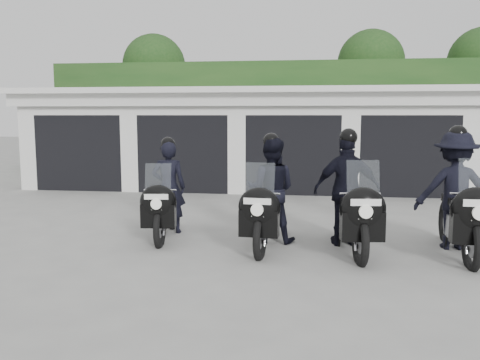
# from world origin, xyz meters

# --- Properties ---
(ground) EXTENTS (80.00, 80.00, 0.00)m
(ground) POSITION_xyz_m (0.00, 0.00, 0.00)
(ground) COLOR #969691
(ground) RESTS_ON ground
(garage_block) EXTENTS (16.40, 6.80, 2.96)m
(garage_block) POSITION_xyz_m (-0.00, 8.06, 1.42)
(garage_block) COLOR silver
(garage_block) RESTS_ON ground
(background_vegetation) EXTENTS (20.00, 3.90, 5.80)m
(background_vegetation) POSITION_xyz_m (0.37, 12.92, 2.77)
(background_vegetation) COLOR #1A3C16
(background_vegetation) RESTS_ON ground
(police_bike_a) EXTENTS (0.78, 2.13, 1.86)m
(police_bike_a) POSITION_xyz_m (-2.13, 0.33, 0.74)
(police_bike_a) COLOR black
(police_bike_a) RESTS_ON ground
(police_bike_b) EXTENTS (0.94, 2.25, 1.96)m
(police_bike_b) POSITION_xyz_m (-0.23, -0.00, 0.83)
(police_bike_b) COLOR black
(police_bike_b) RESTS_ON ground
(police_bike_c) EXTENTS (1.18, 2.35, 2.05)m
(police_bike_c) POSITION_xyz_m (1.10, -0.08, 0.87)
(police_bike_c) COLOR black
(police_bike_c) RESTS_ON ground
(police_bike_d) EXTENTS (1.28, 2.42, 2.10)m
(police_bike_d) POSITION_xyz_m (2.81, -0.05, 0.90)
(police_bike_d) COLOR black
(police_bike_d) RESTS_ON ground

